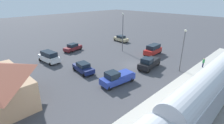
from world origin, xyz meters
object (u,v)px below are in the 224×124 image
suv_white (49,57)px  light_pole_near_platform (183,45)px  sedan_tan (121,39)px  pickup_black (149,63)px  sedan_maroon (73,47)px  suv_red (153,49)px  pedestrian_on_platform (203,62)px  pickup_blue (117,78)px  sedan_navy (83,68)px  light_pole_lot_center (123,28)px

suv_white → light_pole_near_platform: bearing=-145.0°
sedan_tan → pickup_black: pickup_black is taller
sedan_maroon → suv_white: size_ratio=0.95×
sedan_tan → sedan_maroon: (2.08, 14.63, 0.00)m
suv_red → light_pole_near_platform: bearing=151.4°
pedestrian_on_platform → pickup_blue: (6.96, 14.88, -0.25)m
sedan_navy → suv_red: bearing=-100.6°
sedan_maroon → suv_white: 7.97m
light_pole_lot_center → suv_white: bearing=71.0°
suv_red → suv_white: 21.89m
sedan_navy → pickup_black: bearing=-125.7°
suv_red → light_pole_near_platform: 10.01m
pickup_blue → pickup_black: 8.39m
pedestrian_on_platform → suv_white: suv_white is taller
pickup_black → sedan_maroon: bearing=12.3°
pickup_blue → light_pole_near_platform: 12.42m
pickup_black → light_pole_lot_center: light_pole_lot_center is taller
pickup_blue → light_pole_lot_center: (10.13, -12.50, 4.38)m
pedestrian_on_platform → suv_red: suv_red is taller
light_pole_near_platform → light_pole_lot_center: (14.63, -1.49, 0.78)m
light_pole_lot_center → sedan_maroon: bearing=44.0°
pedestrian_on_platform → pickup_black: size_ratio=0.30×
sedan_tan → light_pole_near_platform: (-20.96, 8.00, 3.75)m
pickup_blue → light_pole_lot_center: light_pole_lot_center is taller
light_pole_near_platform → sedan_maroon: bearing=16.1°
pedestrian_on_platform → sedan_navy: size_ratio=0.37×
suv_red → light_pole_near_platform: (-8.24, 4.49, 3.48)m
pedestrian_on_platform → light_pole_near_platform: (2.46, 3.88, 3.34)m
pedestrian_on_platform → light_pole_near_platform: bearing=57.6°
pedestrian_on_platform → pickup_blue: size_ratio=0.31×
pedestrian_on_platform → light_pole_lot_center: size_ratio=0.20×
sedan_navy → sedan_maroon: (11.69, -5.47, 0.00)m
sedan_tan → sedan_navy: same height
pedestrian_on_platform → pickup_black: 9.53m
pedestrian_on_platform → suv_white: bearing=38.5°
light_pole_lot_center → light_pole_near_platform: bearing=174.2°
sedan_tan → pickup_black: size_ratio=0.83×
pedestrian_on_platform → light_pole_lot_center: bearing=7.9°
sedan_tan → sedan_navy: 22.28m
sedan_navy → pickup_blue: 6.94m
pedestrian_on_platform → suv_red: (10.69, -0.62, -0.13)m
sedan_tan → light_pole_near_platform: size_ratio=0.64×
pedestrian_on_platform → sedan_navy: pedestrian_on_platform is taller
suv_white → pedestrian_on_platform: bearing=-141.5°
sedan_maroon → pickup_blue: bearing=166.7°
sedan_tan → pickup_black: (-16.44, 10.61, 0.15)m
light_pole_lot_center → sedan_tan: bearing=-45.8°
sedan_tan → sedan_maroon: size_ratio=0.97×
suv_white → suv_red: bearing=-122.4°
pickup_blue → suv_white: 15.76m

